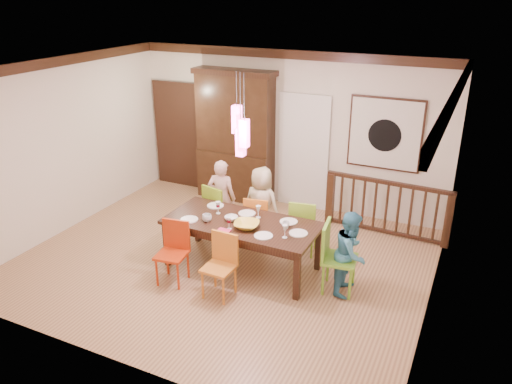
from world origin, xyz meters
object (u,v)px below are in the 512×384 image
at_px(dining_table, 242,227).
at_px(china_hutch, 235,136).
at_px(chair_far_left, 221,207).
at_px(person_far_left, 222,198).
at_px(chair_end_right, 340,254).
at_px(balustrade, 386,207).
at_px(person_far_mid, 261,205).
at_px(person_end_right, 351,253).

xyz_separation_m(dining_table, china_hutch, (-1.32, 2.36, 0.59)).
xyz_separation_m(chair_far_left, person_far_left, (-0.03, 0.09, 0.12)).
bearing_deg(chair_far_left, chair_end_right, 175.75).
bearing_deg(balustrade, person_far_mid, -145.09).
bearing_deg(chair_end_right, balustrade, -13.55).
bearing_deg(chair_far_left, person_end_right, 177.72).
relative_size(china_hutch, person_far_mid, 1.97).
distance_m(china_hutch, balustrade, 3.14).
height_order(china_hutch, person_far_left, china_hutch).
distance_m(chair_far_left, person_far_left, 0.15).
bearing_deg(dining_table, person_end_right, 2.55).
xyz_separation_m(balustrade, person_far_mid, (-1.80, -1.12, 0.14)).
bearing_deg(person_end_right, dining_table, 93.47).
xyz_separation_m(chair_end_right, china_hutch, (-2.80, 2.35, 0.69)).
bearing_deg(person_far_left, balustrade, -162.68).
distance_m(chair_far_left, balustrade, 2.78).
height_order(china_hutch, person_end_right, china_hutch).
relative_size(person_far_left, person_end_right, 1.11).
bearing_deg(chair_far_left, dining_table, 149.70).
distance_m(chair_far_left, person_end_right, 2.48).
distance_m(chair_end_right, person_far_mid, 1.81).
bearing_deg(dining_table, chair_far_left, 136.49).
xyz_separation_m(china_hutch, person_end_right, (2.94, -2.30, -0.67)).
height_order(chair_far_left, person_end_right, person_end_right).
bearing_deg(person_far_mid, chair_far_left, 17.46).
bearing_deg(person_far_mid, dining_table, 100.91).
bearing_deg(person_far_left, dining_table, 125.60).
relative_size(dining_table, balustrade, 1.07).
bearing_deg(person_far_left, chair_far_left, 97.94).
bearing_deg(person_end_right, chair_far_left, 75.43).
distance_m(person_far_mid, person_end_right, 1.90).
xyz_separation_m(dining_table, chair_end_right, (1.48, 0.01, -0.10)).
height_order(balustrade, person_end_right, person_end_right).
height_order(person_far_mid, person_end_right, person_far_mid).
height_order(chair_end_right, china_hutch, china_hutch).
distance_m(chair_end_right, person_end_right, 0.14).
xyz_separation_m(chair_end_right, person_end_right, (0.13, 0.05, 0.02)).
bearing_deg(china_hutch, chair_far_left, -71.09).
relative_size(china_hutch, person_end_right, 2.13).
bearing_deg(person_end_right, balustrade, -1.02).
bearing_deg(chair_far_left, china_hutch, -57.31).
bearing_deg(chair_end_right, person_far_mid, 53.50).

